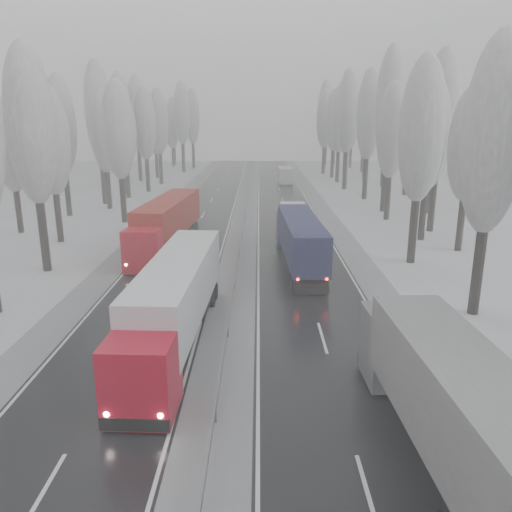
{
  "coord_description": "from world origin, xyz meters",
  "views": [
    {
      "loc": [
        1.72,
        -13.34,
        11.71
      ],
      "look_at": [
        1.53,
        20.99,
        2.2
      ],
      "focal_mm": 35.0,
      "sensor_mm": 36.0,
      "label": 1
    }
  ],
  "objects_px": {
    "truck_grey_tarp": "(462,415)",
    "truck_cream_box": "(298,227)",
    "truck_red_red": "(166,222)",
    "truck_blue_box": "(299,237)",
    "box_truck_distant": "(285,175)",
    "truck_red_white": "(175,298)"
  },
  "relations": [
    {
      "from": "truck_cream_box",
      "to": "box_truck_distant",
      "type": "relative_size",
      "value": 1.84
    },
    {
      "from": "truck_grey_tarp",
      "to": "truck_red_red",
      "type": "bearing_deg",
      "value": 113.73
    },
    {
      "from": "truck_grey_tarp",
      "to": "truck_cream_box",
      "type": "height_order",
      "value": "truck_grey_tarp"
    },
    {
      "from": "truck_cream_box",
      "to": "truck_red_white",
      "type": "height_order",
      "value": "truck_red_white"
    },
    {
      "from": "truck_blue_box",
      "to": "box_truck_distant",
      "type": "bearing_deg",
      "value": 86.06
    },
    {
      "from": "truck_grey_tarp",
      "to": "truck_red_red",
      "type": "distance_m",
      "value": 33.82
    },
    {
      "from": "box_truck_distant",
      "to": "truck_red_red",
      "type": "distance_m",
      "value": 50.88
    },
    {
      "from": "box_truck_distant",
      "to": "truck_red_white",
      "type": "height_order",
      "value": "truck_red_white"
    },
    {
      "from": "truck_red_red",
      "to": "box_truck_distant",
      "type": "bearing_deg",
      "value": 79.44
    },
    {
      "from": "truck_red_red",
      "to": "truck_blue_box",
      "type": "bearing_deg",
      "value": -18.84
    },
    {
      "from": "truck_grey_tarp",
      "to": "truck_red_white",
      "type": "xyz_separation_m",
      "value": [
        -10.87,
        10.62,
        -0.02
      ]
    },
    {
      "from": "truck_cream_box",
      "to": "truck_red_red",
      "type": "relative_size",
      "value": 0.83
    },
    {
      "from": "truck_grey_tarp",
      "to": "box_truck_distant",
      "type": "xyz_separation_m",
      "value": [
        -1.57,
        79.46,
        -1.09
      ]
    },
    {
      "from": "truck_grey_tarp",
      "to": "truck_cream_box",
      "type": "bearing_deg",
      "value": 93.23
    },
    {
      "from": "truck_grey_tarp",
      "to": "truck_red_white",
      "type": "distance_m",
      "value": 15.2
    },
    {
      "from": "truck_cream_box",
      "to": "truck_red_red",
      "type": "height_order",
      "value": "truck_red_red"
    },
    {
      "from": "truck_grey_tarp",
      "to": "truck_cream_box",
      "type": "relative_size",
      "value": 1.18
    },
    {
      "from": "truck_red_white",
      "to": "truck_red_red",
      "type": "distance_m",
      "value": 20.15
    },
    {
      "from": "truck_grey_tarp",
      "to": "box_truck_distant",
      "type": "relative_size",
      "value": 2.18
    },
    {
      "from": "truck_cream_box",
      "to": "truck_blue_box",
      "type": "bearing_deg",
      "value": -96.32
    },
    {
      "from": "truck_blue_box",
      "to": "truck_cream_box",
      "type": "xyz_separation_m",
      "value": [
        0.26,
        4.79,
        -0.24
      ]
    },
    {
      "from": "truck_cream_box",
      "to": "box_truck_distant",
      "type": "distance_m",
      "value": 49.39
    }
  ]
}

